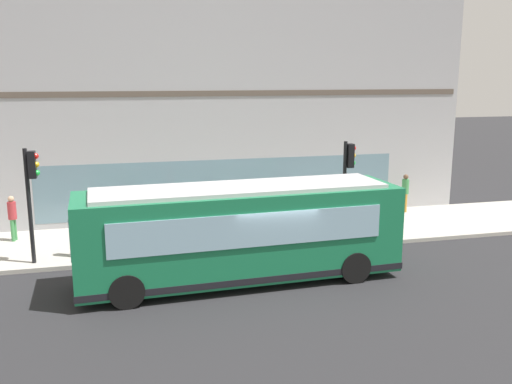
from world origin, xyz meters
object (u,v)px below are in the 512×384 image
object	(u,v)px
traffic_light_near_corner	(348,172)
pedestrian_walking_along_curb	(12,215)
fire_hydrant	(220,238)
pedestrian_near_hydrant	(74,229)
pedestrian_by_light_pole	(405,190)
pedestrian_near_building_entrance	(191,223)
city_bus_nearside	(240,234)
newspaper_vending_box	(158,217)
traffic_light_down_block	(31,184)

from	to	relation	value
traffic_light_near_corner	pedestrian_walking_along_curb	size ratio (longest dim) A/B	2.18
traffic_light_near_corner	fire_hydrant	size ratio (longest dim) A/B	5.17
pedestrian_near_hydrant	fire_hydrant	bearing A→B (deg)	-92.01
pedestrian_by_light_pole	pedestrian_near_building_entrance	size ratio (longest dim) A/B	1.01
pedestrian_by_light_pole	pedestrian_walking_along_curb	world-z (taller)	pedestrian_by_light_pole
city_bus_nearside	traffic_light_near_corner	bearing A→B (deg)	-58.53
fire_hydrant	city_bus_nearside	bearing A→B (deg)	-178.48
city_bus_nearside	pedestrian_near_hydrant	distance (m)	6.21
traffic_light_near_corner	pedestrian_walking_along_curb	xyz separation A→B (m)	(2.95, 12.46, -1.65)
city_bus_nearside	pedestrian_near_building_entrance	bearing A→B (deg)	19.94
fire_hydrant	pedestrian_walking_along_curb	xyz separation A→B (m)	(2.74, 7.54, 0.65)
pedestrian_near_hydrant	pedestrian_by_light_pole	world-z (taller)	pedestrian_by_light_pole
newspaper_vending_box	traffic_light_near_corner	bearing A→B (deg)	-116.74
pedestrian_near_hydrant	pedestrian_walking_along_curb	distance (m)	3.52
city_bus_nearside	newspaper_vending_box	distance (m)	6.87
pedestrian_near_building_entrance	newspaper_vending_box	size ratio (longest dim) A/B	1.94
pedestrian_near_building_entrance	pedestrian_walking_along_curb	bearing A→B (deg)	66.78
pedestrian_near_building_entrance	pedestrian_walking_along_curb	distance (m)	7.06
traffic_light_down_block	fire_hydrant	xyz separation A→B (m)	(0.21, -6.32, -2.37)
fire_hydrant	pedestrian_walking_along_curb	world-z (taller)	pedestrian_walking_along_curb
city_bus_nearside	fire_hydrant	size ratio (longest dim) A/B	13.70
traffic_light_near_corner	pedestrian_walking_along_curb	distance (m)	12.91
city_bus_nearside	pedestrian_near_hydrant	xyz separation A→B (m)	(3.35, 5.21, -0.43)
pedestrian_walking_along_curb	traffic_light_near_corner	bearing A→B (deg)	-103.31
traffic_light_near_corner	traffic_light_down_block	distance (m)	11.25
traffic_light_near_corner	pedestrian_by_light_pole	xyz separation A→B (m)	(3.50, -4.42, -1.64)
pedestrian_near_building_entrance	newspaper_vending_box	xyz separation A→B (m)	(3.34, 0.97, -0.56)
traffic_light_down_block	pedestrian_walking_along_curb	distance (m)	3.62
pedestrian_near_hydrant	pedestrian_walking_along_curb	size ratio (longest dim) A/B	0.97
traffic_light_near_corner	pedestrian_by_light_pole	size ratio (longest dim) A/B	2.16
city_bus_nearside	fire_hydrant	bearing A→B (deg)	1.52
newspaper_vending_box	city_bus_nearside	bearing A→B (deg)	-161.97
fire_hydrant	pedestrian_near_hydrant	size ratio (longest dim) A/B	0.44
pedestrian_near_building_entrance	traffic_light_down_block	bearing A→B (deg)	91.80
pedestrian_near_hydrant	pedestrian_near_building_entrance	xyz separation A→B (m)	(-0.22, -4.07, 0.03)
city_bus_nearside	fire_hydrant	world-z (taller)	city_bus_nearside
traffic_light_near_corner	traffic_light_down_block	xyz separation A→B (m)	(-0.00, 11.25, 0.06)
city_bus_nearside	traffic_light_near_corner	distance (m)	5.82
pedestrian_walking_along_curb	newspaper_vending_box	xyz separation A→B (m)	(0.55, -5.52, -0.56)
city_bus_nearside	pedestrian_walking_along_curb	size ratio (longest dim) A/B	5.77
pedestrian_near_hydrant	newspaper_vending_box	xyz separation A→B (m)	(3.11, -3.10, -0.52)
traffic_light_near_corner	pedestrian_walking_along_curb	bearing A→B (deg)	76.69
city_bus_nearside	pedestrian_near_hydrant	size ratio (longest dim) A/B	5.96
traffic_light_down_block	pedestrian_near_building_entrance	xyz separation A→B (m)	(0.17, -5.27, -1.72)
pedestrian_near_hydrant	newspaper_vending_box	world-z (taller)	pedestrian_near_hydrant
pedestrian_by_light_pole	traffic_light_down_block	bearing A→B (deg)	102.60
fire_hydrant	pedestrian_near_building_entrance	distance (m)	1.23
city_bus_nearside	traffic_light_near_corner	world-z (taller)	traffic_light_near_corner
city_bus_nearside	traffic_light_down_block	distance (m)	7.19
traffic_light_down_block	pedestrian_by_light_pole	distance (m)	16.15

